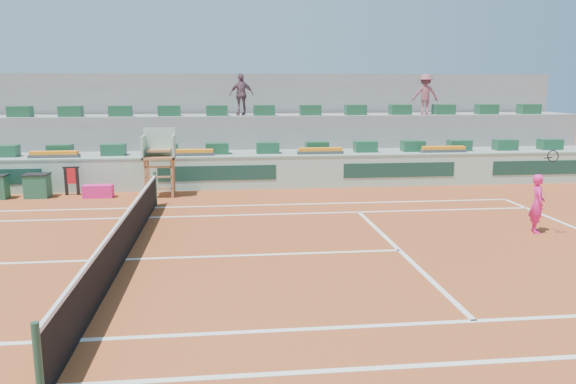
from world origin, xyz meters
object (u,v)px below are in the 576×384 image
drink_cooler_a (37,186)px  tennis_player (537,203)px  player_bag (98,191)px  umpire_chair (159,153)px

drink_cooler_a → tennis_player: size_ratio=0.37×
player_bag → drink_cooler_a: bearing=173.1°
drink_cooler_a → tennis_player: (14.81, -6.44, 0.38)m
umpire_chair → tennis_player: bearing=-30.6°
tennis_player → umpire_chair: bearing=149.4°
umpire_chair → tennis_player: (10.55, -6.25, -0.74)m
player_bag → tennis_player: size_ratio=0.44×
player_bag → tennis_player: tennis_player is taller
player_bag → tennis_player: bearing=-25.9°
drink_cooler_a → tennis_player: 16.15m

